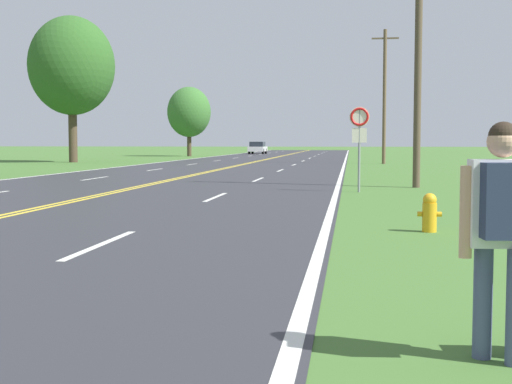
% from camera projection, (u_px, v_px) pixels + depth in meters
% --- Properties ---
extents(hitchhiker_person, '(0.57, 0.41, 1.67)m').
position_uv_depth(hitchhiker_person, '(503.00, 217.00, 4.85)').
color(hitchhiker_person, '#475175').
rests_on(hitchhiker_person, ground).
extents(fire_hydrant, '(0.40, 0.24, 0.66)m').
position_uv_depth(fire_hydrant, '(430.00, 212.00, 12.03)').
color(fire_hydrant, gold).
rests_on(fire_hydrant, ground).
extents(traffic_sign, '(0.60, 0.10, 2.56)m').
position_uv_depth(traffic_sign, '(359.00, 128.00, 21.30)').
color(traffic_sign, gray).
rests_on(traffic_sign, ground).
extents(utility_pole_midground, '(1.80, 0.24, 8.22)m').
position_uv_depth(utility_pole_midground, '(418.00, 58.00, 23.32)').
color(utility_pole_midground, brown).
rests_on(utility_pole_midground, ground).
extents(utility_pole_far, '(1.80, 0.24, 9.04)m').
position_uv_depth(utility_pole_far, '(384.00, 95.00, 48.08)').
color(utility_pole_far, brown).
rests_on(utility_pole_far, ground).
extents(tree_behind_sign, '(6.17, 6.17, 10.52)m').
position_uv_depth(tree_behind_sign, '(72.00, 66.00, 51.34)').
color(tree_behind_sign, '#473828').
rests_on(tree_behind_sign, ground).
extents(tree_mid_treeline, '(4.44, 4.44, 7.06)m').
position_uv_depth(tree_mid_treeline, '(189.00, 112.00, 72.58)').
color(tree_mid_treeline, '#473828').
rests_on(tree_mid_treeline, ground).
extents(car_white_sedan_mid_near, '(1.94, 4.07, 1.48)m').
position_uv_depth(car_white_sedan_mid_near, '(258.00, 148.00, 85.92)').
color(car_white_sedan_mid_near, black).
rests_on(car_white_sedan_mid_near, ground).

